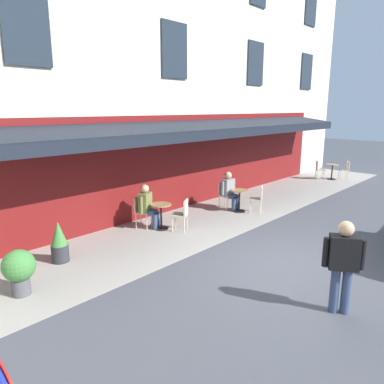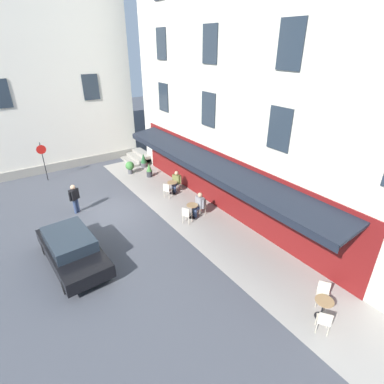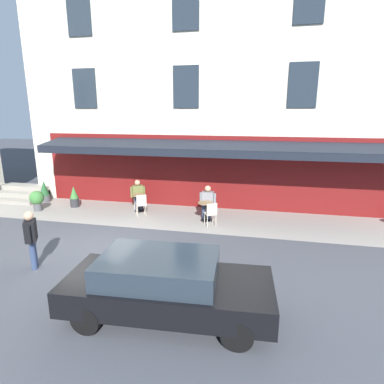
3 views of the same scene
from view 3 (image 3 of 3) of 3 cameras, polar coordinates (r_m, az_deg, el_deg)
ground_plane at (r=10.80m, az=-15.94°, el=-9.30°), size 70.00×70.00×0.00m
sidewalk_cafe_terrace at (r=12.89m, az=4.31°, el=-4.86°), size 20.50×3.20×0.01m
cafe_building_facade at (r=18.48m, az=10.18°, el=24.24°), size 20.00×10.70×15.00m
back_alley_steps at (r=17.98m, az=-27.89°, el=-0.20°), size 2.40×1.75×0.60m
cafe_table_near_entrance at (r=13.91m, az=-9.46°, el=-1.48°), size 0.60×0.60×0.75m
cafe_chair_cream_under_awning at (r=13.29m, az=-9.07°, el=-1.95°), size 0.55×0.55×0.91m
cafe_chair_cream_back_row at (r=14.50m, az=-9.66°, el=-0.60°), size 0.53×0.53×0.91m
cafe_table_streetside at (r=12.56m, az=2.45°, el=-3.01°), size 0.60×0.60×0.75m
cafe_chair_cream_kerbside at (r=11.97m, az=3.42°, el=-3.61°), size 0.54×0.54×0.91m
cafe_chair_cream_near_door at (r=13.14m, az=2.92°, el=-1.97°), size 0.40×0.40×0.91m
seated_patron_in_grey at (r=12.89m, az=2.77°, el=-1.57°), size 0.67×0.55×1.32m
seated_companion_in_olive at (r=14.26m, az=-9.62°, el=-0.26°), size 0.60×0.62×1.29m
walking_pedestrian_in_black at (r=9.73m, az=-26.80°, el=-6.94°), size 0.47×0.59×1.63m
potted_plant_entrance_left at (r=15.35m, az=-25.97°, el=-1.15°), size 0.60×0.60×0.88m
potted_plant_entrance_right at (r=15.33m, az=-20.30°, el=-0.82°), size 0.39×0.39×0.95m
potted_plant_under_sign at (r=16.77m, az=-24.85°, el=0.10°), size 0.47×0.47×1.02m
parked_car_black at (r=6.94m, az=-4.76°, el=-16.14°), size 4.40×2.05×1.33m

